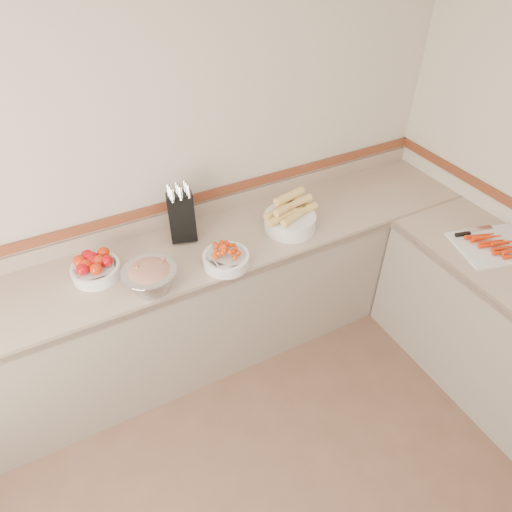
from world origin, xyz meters
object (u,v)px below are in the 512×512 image
tomato_bowl (95,267)px  rhubarb_bowl (150,277)px  cherry_tomato_bowl (226,258)px  corn_bowl (290,218)px  cutting_board (495,245)px  knife_block (182,216)px

tomato_bowl → rhubarb_bowl: bearing=-46.5°
cherry_tomato_bowl → corn_bowl: size_ratio=0.74×
rhubarb_bowl → cutting_board: 2.05m
cherry_tomato_bowl → cutting_board: size_ratio=0.51×
tomato_bowl → corn_bowl: (1.19, -0.12, 0.02)m
knife_block → corn_bowl: (0.63, -0.23, -0.07)m
rhubarb_bowl → knife_block: bearing=48.7°
knife_block → rhubarb_bowl: size_ratio=1.27×
corn_bowl → cutting_board: size_ratio=0.68×
knife_block → tomato_bowl: knife_block is taller
tomato_bowl → cherry_tomato_bowl: cherry_tomato_bowl is taller
tomato_bowl → corn_bowl: bearing=-5.7°
cherry_tomato_bowl → corn_bowl: bearing=14.9°
knife_block → rhubarb_bowl: 0.50m
corn_bowl → cherry_tomato_bowl: bearing=-165.1°
tomato_bowl → knife_block: bearing=11.4°
tomato_bowl → cherry_tomato_bowl: (0.69, -0.25, -0.01)m
tomato_bowl → rhubarb_bowl: (0.24, -0.25, 0.03)m
cherry_tomato_bowl → cutting_board: 1.63m
tomato_bowl → cutting_board: size_ratio=0.50×
corn_bowl → cutting_board: corn_bowl is taller
tomato_bowl → corn_bowl: 1.20m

